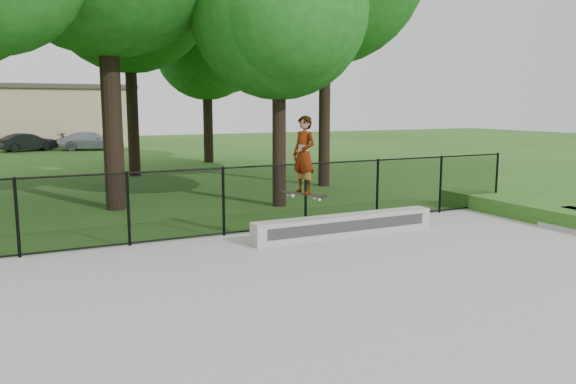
# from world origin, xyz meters

# --- Properties ---
(ground) EXTENTS (100.00, 100.00, 0.00)m
(ground) POSITION_xyz_m (0.00, 0.00, 0.00)
(ground) COLOR #265518
(ground) RESTS_ON ground
(concrete_slab) EXTENTS (14.00, 12.00, 0.06)m
(concrete_slab) POSITION_xyz_m (0.00, 0.00, 0.03)
(concrete_slab) COLOR gray
(concrete_slab) RESTS_ON ground
(grind_ledge) EXTENTS (4.28, 0.40, 0.47)m
(grind_ledge) POSITION_xyz_m (2.33, 4.70, 0.29)
(grind_ledge) COLOR #B2B3AE
(grind_ledge) RESTS_ON concrete_slab
(car_b) EXTENTS (3.30, 2.15, 1.12)m
(car_b) POSITION_xyz_m (-3.02, 33.98, 0.56)
(car_b) COLOR black
(car_b) RESTS_ON ground
(car_c) EXTENTS (4.00, 2.56, 1.17)m
(car_c) POSITION_xyz_m (0.76, 33.14, 0.58)
(car_c) COLOR #AFB3C6
(car_c) RESTS_ON ground
(skater_airborne) EXTENTS (0.83, 0.64, 1.70)m
(skater_airborne) POSITION_xyz_m (1.18, 4.44, 1.84)
(skater_airborne) COLOR black
(skater_airborne) RESTS_ON ground
(chainlink_fence) EXTENTS (16.06, 0.06, 1.50)m
(chainlink_fence) POSITION_xyz_m (0.00, 5.90, 0.81)
(chainlink_fence) COLOR black
(chainlink_fence) RESTS_ON concrete_slab
(distant_building) EXTENTS (12.40, 6.40, 4.30)m
(distant_building) POSITION_xyz_m (-2.00, 38.00, 2.16)
(distant_building) COLOR tan
(distant_building) RESTS_ON ground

